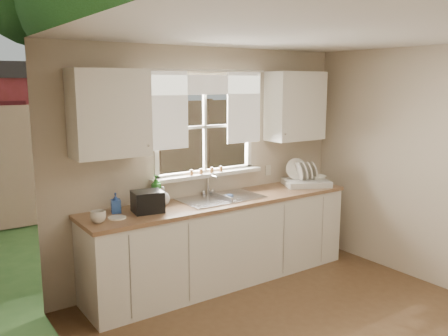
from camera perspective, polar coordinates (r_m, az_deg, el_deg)
room_walls at (r=3.68m, az=15.46°, el=-4.14°), size 3.62×4.02×2.50m
ceiling at (r=3.63m, az=15.63°, el=15.78°), size 3.60×4.00×0.02m
window at (r=5.17m, az=-2.22°, el=3.14°), size 1.38×0.16×1.06m
curtains at (r=5.09m, az=-1.94°, el=8.09°), size 1.50×0.03×0.81m
base_cabinets at (r=5.15m, az=-0.19°, el=-8.90°), size 3.00×0.62×0.87m
countertop at (r=5.02m, az=-0.20°, el=-3.99°), size 3.04×0.65×0.04m
upper_cabinet_left at (r=4.46m, az=-13.63°, el=6.41°), size 0.70×0.33×0.80m
upper_cabinet_right at (r=5.71m, az=8.58°, el=7.38°), size 0.70×0.33×0.80m
wall_outlet at (r=5.74m, az=5.32°, el=-0.28°), size 0.08×0.01×0.12m
sill_jars at (r=5.15m, az=-2.11°, el=-0.32°), size 0.42×0.04×0.06m
backyard at (r=11.33m, az=-18.15°, el=16.58°), size 20.00×10.00×6.13m
sink at (r=5.06m, az=-0.40°, el=-4.49°), size 0.88×0.52×0.40m
dish_rack at (r=5.75m, az=9.80°, el=-1.44°), size 0.63×0.57×0.32m
bowl at (r=5.80m, az=11.20°, el=-1.10°), size 0.23×0.23×0.05m
soap_bottle_a at (r=4.82m, az=-8.15°, el=-2.61°), size 0.15×0.15×0.30m
soap_bottle_b at (r=4.59m, az=-12.90°, el=-4.13°), size 0.11×0.11×0.19m
soap_bottle_c at (r=4.81m, az=-7.38°, el=-3.33°), size 0.17×0.17×0.19m
saucer at (r=4.44m, az=-12.73°, el=-5.84°), size 0.16×0.16×0.01m
cup at (r=4.32m, az=-14.89°, el=-5.70°), size 0.18×0.18×0.11m
black_appliance at (r=4.57m, az=-9.19°, el=-4.01°), size 0.31×0.28×0.20m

